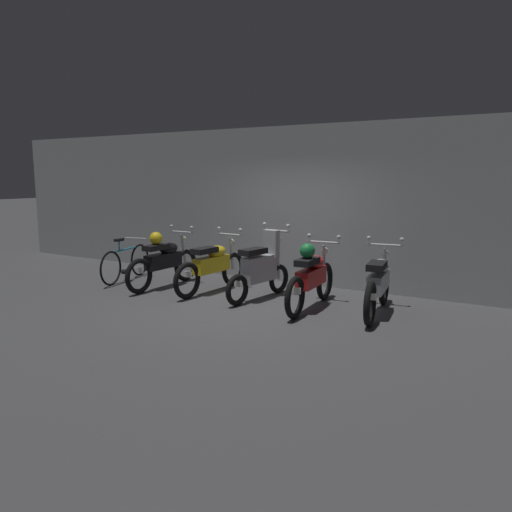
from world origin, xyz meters
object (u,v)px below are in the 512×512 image
motorbike_slot_0 (164,260)px  motorbike_slot_1 (212,265)px  motorbike_slot_4 (378,283)px  motorbike_slot_3 (311,276)px  bicycle (126,263)px  motorbike_slot_2 (261,269)px

motorbike_slot_0 → motorbike_slot_1: size_ratio=1.00×
motorbike_slot_0 → motorbike_slot_4: size_ratio=1.00×
motorbike_slot_0 → motorbike_slot_4: 4.11m
motorbike_slot_3 → bicycle: size_ratio=1.15×
motorbike_slot_1 → bicycle: 2.12m
motorbike_slot_1 → motorbike_slot_2: bearing=-0.8°
motorbike_slot_0 → motorbike_slot_4: (4.11, 0.20, -0.04)m
motorbike_slot_0 → motorbike_slot_2: size_ratio=1.17×
motorbike_slot_3 → motorbike_slot_4: (1.02, 0.21, -0.04)m
motorbike_slot_3 → motorbike_slot_2: bearing=172.0°
motorbike_slot_2 → bicycle: (-3.15, -0.06, -0.17)m
motorbike_slot_0 → motorbike_slot_1: bearing=8.4°
motorbike_slot_2 → motorbike_slot_3: size_ratio=0.86×
motorbike_slot_3 → bicycle: 4.17m
motorbike_slot_0 → motorbike_slot_4: same height
motorbike_slot_1 → motorbike_slot_2: (1.03, -0.01, 0.04)m
bicycle → motorbike_slot_1: bearing=2.0°
motorbike_slot_0 → motorbike_slot_3: bearing=-0.1°
motorbike_slot_0 → motorbike_slot_4: bearing=2.8°
motorbike_slot_3 → motorbike_slot_4: bearing=11.5°
motorbike_slot_3 → bicycle: bearing=178.8°
motorbike_slot_1 → motorbike_slot_4: (3.08, 0.05, 0.00)m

